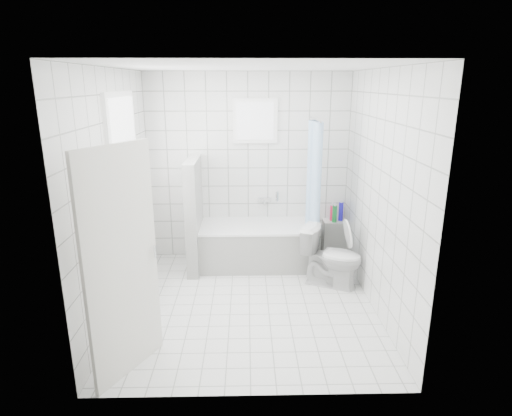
{
  "coord_description": "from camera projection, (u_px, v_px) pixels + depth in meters",
  "views": [
    {
      "loc": [
        -0.02,
        -4.41,
        2.45
      ],
      "look_at": [
        0.08,
        0.35,
        1.05
      ],
      "focal_mm": 30.0,
      "sensor_mm": 36.0,
      "label": 1
    }
  ],
  "objects": [
    {
      "name": "ground",
      "position": [
        249.0,
        304.0,
        4.92
      ],
      "size": [
        3.0,
        3.0,
        0.0
      ],
      "primitive_type": "plane",
      "color": "white",
      "rests_on": "ground"
    },
    {
      "name": "wall_left",
      "position": [
        117.0,
        196.0,
        4.52
      ],
      "size": [
        0.02,
        3.0,
        2.6
      ],
      "primitive_type": "cube",
      "color": "white",
      "rests_on": "ground"
    },
    {
      "name": "curtain_rod",
      "position": [
        316.0,
        119.0,
        5.43
      ],
      "size": [
        0.02,
        0.8,
        0.02
      ],
      "primitive_type": "cylinder",
      "rotation": [
        1.57,
        0.0,
        0.0
      ],
      "color": "silver",
      "rests_on": "wall_back"
    },
    {
      "name": "window_left",
      "position": [
        126.0,
        162.0,
        4.73
      ],
      "size": [
        0.01,
        0.9,
        1.4
      ],
      "primitive_type": "cube",
      "color": "white",
      "rests_on": "wall_left"
    },
    {
      "name": "window_back",
      "position": [
        255.0,
        121.0,
        5.77
      ],
      "size": [
        0.5,
        0.01,
        0.5
      ],
      "primitive_type": "cube",
      "color": "white",
      "rests_on": "wall_back"
    },
    {
      "name": "sill_bottles",
      "position": [
        134.0,
        215.0,
        4.85
      ],
      "size": [
        0.14,
        0.77,
        0.27
      ],
      "color": "silver",
      "rests_on": "window_sill"
    },
    {
      "name": "ledge_bottles",
      "position": [
        336.0,
        213.0,
        6.07
      ],
      "size": [
        0.19,
        0.14,
        0.27
      ],
      "color": "#251BDB",
      "rests_on": "tiled_ledge"
    },
    {
      "name": "wall_front",
      "position": [
        250.0,
        247.0,
        3.12
      ],
      "size": [
        2.8,
        0.02,
        2.6
      ],
      "primitive_type": "cube",
      "color": "white",
      "rests_on": "ground"
    },
    {
      "name": "partition_wall",
      "position": [
        194.0,
        215.0,
        5.72
      ],
      "size": [
        0.15,
        0.85,
        1.5
      ],
      "primitive_type": "cube",
      "color": "white",
      "rests_on": "ground"
    },
    {
      "name": "window_sill",
      "position": [
        136.0,
        226.0,
        4.94
      ],
      "size": [
        0.18,
        1.02,
        0.08
      ],
      "primitive_type": "cube",
      "color": "white",
      "rests_on": "wall_left"
    },
    {
      "name": "wall_back",
      "position": [
        248.0,
        168.0,
        5.99
      ],
      "size": [
        2.8,
        0.02,
        2.6
      ],
      "primitive_type": "cube",
      "color": "white",
      "rests_on": "ground"
    },
    {
      "name": "ceiling",
      "position": [
        248.0,
        67.0,
        4.19
      ],
      "size": [
        3.0,
        3.0,
        0.0
      ],
      "primitive_type": "plane",
      "rotation": [
        3.14,
        0.0,
        0.0
      ],
      "color": "white",
      "rests_on": "ground"
    },
    {
      "name": "toilet",
      "position": [
        332.0,
        257.0,
        5.3
      ],
      "size": [
        0.84,
        0.69,
        0.75
      ],
      "primitive_type": "imported",
      "rotation": [
        0.0,
        0.0,
        1.14
      ],
      "color": "silver",
      "rests_on": "ground"
    },
    {
      "name": "bathtub",
      "position": [
        258.0,
        245.0,
        5.92
      ],
      "size": [
        1.58,
        0.77,
        0.58
      ],
      "color": "white",
      "rests_on": "ground"
    },
    {
      "name": "tiled_ledge",
      "position": [
        336.0,
        239.0,
        6.19
      ],
      "size": [
        0.4,
        0.24,
        0.55
      ],
      "primitive_type": "cube",
      "color": "white",
      "rests_on": "ground"
    },
    {
      "name": "tub_faucet",
      "position": [
        264.0,
        199.0,
        6.09
      ],
      "size": [
        0.18,
        0.06,
        0.06
      ],
      "primitive_type": "cube",
      "color": "silver",
      "rests_on": "wall_back"
    },
    {
      "name": "wall_right",
      "position": [
        379.0,
        194.0,
        4.58
      ],
      "size": [
        0.02,
        3.0,
        2.6
      ],
      "primitive_type": "cube",
      "color": "white",
      "rests_on": "ground"
    },
    {
      "name": "shower_curtain",
      "position": [
        314.0,
        191.0,
        5.56
      ],
      "size": [
        0.14,
        0.48,
        1.78
      ],
      "primitive_type": null,
      "color": "#4687CE",
      "rests_on": "curtain_rod"
    },
    {
      "name": "door",
      "position": [
        122.0,
        265.0,
        3.53
      ],
      "size": [
        0.42,
        0.72,
        2.0
      ],
      "primitive_type": "cube",
      "rotation": [
        0.0,
        0.0,
        -0.5
      ],
      "color": "silver",
      "rests_on": "ground"
    }
  ]
}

